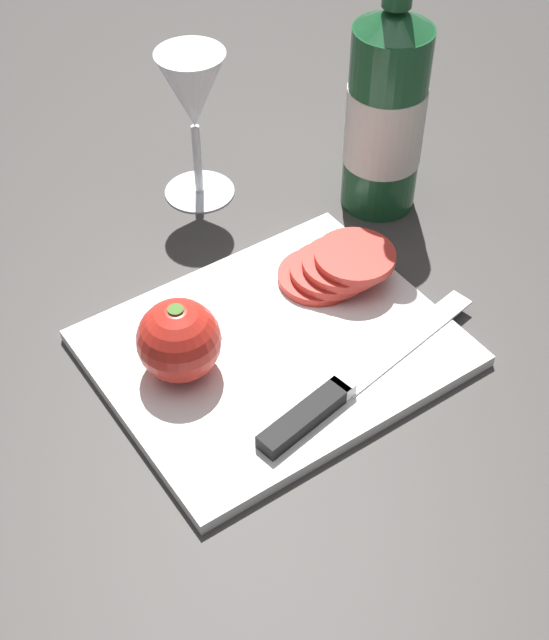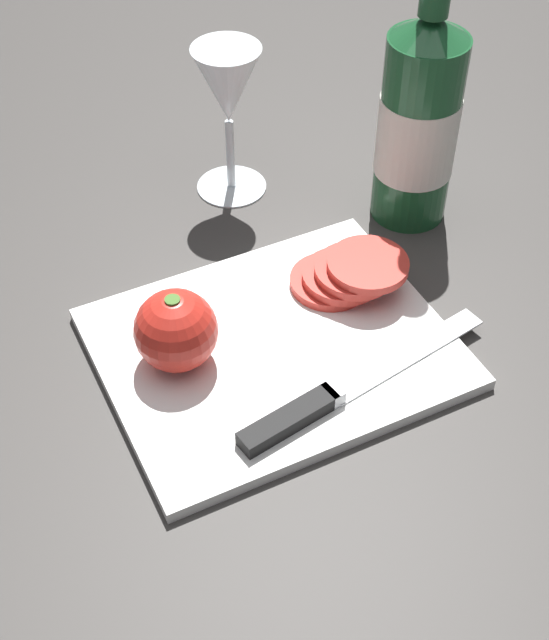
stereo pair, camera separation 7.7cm
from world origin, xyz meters
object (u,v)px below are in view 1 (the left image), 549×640
(knife, at_px, (330,398))
(whole_tomato, at_px, (179,340))
(tomato_slice_stack_near, at_px, (336,267))
(wine_glass, at_px, (193,98))
(wine_bottle, at_px, (386,111))

(knife, bearing_deg, whole_tomato, 119.10)
(whole_tomato, height_order, tomato_slice_stack_near, whole_tomato)
(wine_glass, relative_size, knife, 0.64)
(whole_tomato, bearing_deg, wine_bottle, 18.67)
(wine_bottle, relative_size, whole_tomato, 4.21)
(wine_glass, distance_m, whole_tomato, 0.28)
(wine_bottle, distance_m, tomato_slice_stack_near, 0.17)
(wine_glass, distance_m, knife, 0.35)
(wine_bottle, xyz_separation_m, knife, (-0.22, -0.20, -0.09))
(wine_bottle, bearing_deg, wine_glass, 141.29)
(whole_tomato, distance_m, knife, 0.14)
(wine_glass, distance_m, tomato_slice_stack_near, 0.23)
(tomato_slice_stack_near, bearing_deg, wine_bottle, 35.09)
(whole_tomato, height_order, knife, whole_tomato)
(wine_bottle, xyz_separation_m, whole_tomato, (-0.30, -0.10, -0.06))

